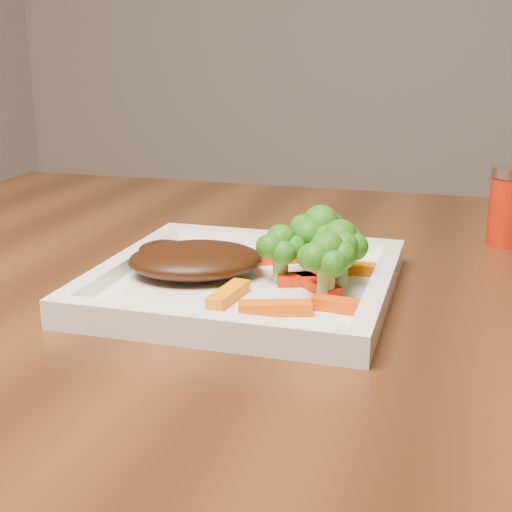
# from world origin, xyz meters

# --- Properties ---
(plate) EXTENTS (0.27, 0.27, 0.01)m
(plate) POSITION_xyz_m (-0.42, -0.07, 0.76)
(plate) COLOR white
(plate) RESTS_ON dining_table
(steak) EXTENTS (0.16, 0.14, 0.03)m
(steak) POSITION_xyz_m (-0.47, -0.07, 0.78)
(steak) COLOR #371808
(steak) RESTS_ON plate
(broccoli_0) EXTENTS (0.08, 0.08, 0.07)m
(broccoli_0) POSITION_xyz_m (-0.35, -0.04, 0.80)
(broccoli_0) COLOR #196010
(broccoli_0) RESTS_ON plate
(broccoli_1) EXTENTS (0.08, 0.08, 0.06)m
(broccoli_1) POSITION_xyz_m (-0.33, -0.06, 0.79)
(broccoli_1) COLOR #186B11
(broccoli_1) RESTS_ON plate
(broccoli_2) EXTENTS (0.06, 0.06, 0.06)m
(broccoli_2) POSITION_xyz_m (-0.34, -0.10, 0.79)
(broccoli_2) COLOR #225E0F
(broccoli_2) RESTS_ON plate
(broccoli_3) EXTENTS (0.06, 0.06, 0.06)m
(broccoli_3) POSITION_xyz_m (-0.39, -0.07, 0.79)
(broccoli_3) COLOR #127012
(broccoli_3) RESTS_ON plate
(carrot_0) EXTENTS (0.06, 0.03, 0.01)m
(carrot_0) POSITION_xyz_m (-0.37, -0.15, 0.77)
(carrot_0) COLOR #F45703
(carrot_0) RESTS_ON plate
(carrot_1) EXTENTS (0.06, 0.02, 0.01)m
(carrot_1) POSITION_xyz_m (-0.32, -0.13, 0.77)
(carrot_1) COLOR #D04503
(carrot_1) RESTS_ON plate
(carrot_2) EXTENTS (0.02, 0.06, 0.01)m
(carrot_2) POSITION_xyz_m (-0.42, -0.13, 0.77)
(carrot_2) COLOR orange
(carrot_2) RESTS_ON plate
(carrot_3) EXTENTS (0.06, 0.02, 0.01)m
(carrot_3) POSITION_xyz_m (-0.32, -0.02, 0.77)
(carrot_3) COLOR #EC6603
(carrot_3) RESTS_ON plate
(carrot_4) EXTENTS (0.06, 0.04, 0.01)m
(carrot_4) POSITION_xyz_m (-0.40, -0.01, 0.77)
(carrot_4) COLOR #FF2A04
(carrot_4) RESTS_ON plate
(carrot_5) EXTENTS (0.05, 0.05, 0.01)m
(carrot_5) POSITION_xyz_m (-0.35, -0.08, 0.77)
(carrot_5) COLOR #F11F03
(carrot_5) RESTS_ON plate
(carrot_6) EXTENTS (0.06, 0.04, 0.01)m
(carrot_6) POSITION_xyz_m (-0.36, -0.07, 0.77)
(carrot_6) COLOR #F02703
(carrot_6) RESTS_ON plate
(spice_shaker) EXTENTS (0.06, 0.06, 0.09)m
(spice_shaker) POSITION_xyz_m (-0.18, 0.17, 0.80)
(spice_shaker) COLOR #B11E09
(spice_shaker) RESTS_ON dining_table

